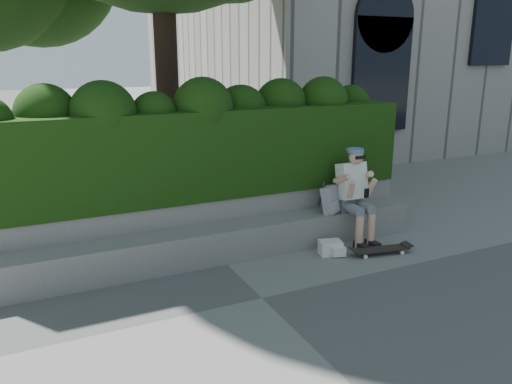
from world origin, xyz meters
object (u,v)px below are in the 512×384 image
skateboard (381,250)px  backpack_plaid (330,200)px  person (354,192)px  backpack_ground (330,248)px

skateboard → backpack_plaid: size_ratio=2.06×
person → backpack_ground: 0.93m
person → skateboard: 0.92m
person → backpack_ground: (-0.58, -0.31, -0.65)m
backpack_plaid → backpack_ground: 0.72m
person → backpack_ground: size_ratio=4.59×
skateboard → backpack_ground: bearing=164.5°
person → backpack_ground: bearing=-151.8°
person → backpack_plaid: 0.37m
backpack_plaid → skateboard: bearing=-90.7°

